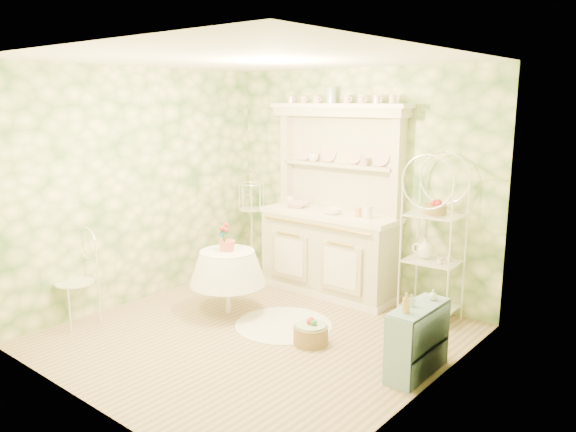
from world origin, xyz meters
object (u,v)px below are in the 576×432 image
Objects in this scene: cafe_chair at (75,286)px; round_table at (228,285)px; bakers_rack at (433,233)px; floor_basket at (311,334)px; birdcage_stand at (252,222)px; kitchen_dresser at (330,201)px; side_shelf at (417,342)px.

round_table is at bearing 48.95° from cafe_chair.
bakers_rack is at bearing 34.98° from round_table.
bakers_rack is 1.69m from floor_basket.
birdcage_stand reaches higher than floor_basket.
bakers_rack reaches higher than round_table.
cafe_chair is (-1.03, -1.23, 0.09)m from round_table.
kitchen_dresser is at bearing 176.91° from bakers_rack.
side_shelf is 0.80× the size of cafe_chair.
round_table is at bearing -147.71° from bakers_rack.
kitchen_dresser is 1.57× the size of birdcage_stand.
round_table reaches higher than side_shelf.
round_table is 1.61m from cafe_chair.
cafe_chair is at bearing -153.31° from side_shelf.
round_table is 1.46m from birdcage_stand.
side_shelf is at bearing 1.24° from round_table.
cafe_chair is (-3.29, -1.28, 0.13)m from side_shelf.
bakers_rack is at bearing 116.43° from side_shelf.
kitchen_dresser is 3.57× the size of round_table.
bakers_rack is 1.46m from side_shelf.
round_table is at bearing -109.67° from kitchen_dresser.
bakers_rack is 2.90× the size of side_shelf.
cafe_chair is at bearing -120.59° from kitchen_dresser.
kitchen_dresser is 2.77× the size of cafe_chair.
cafe_chair is (-2.83, -2.49, -0.55)m from bakers_rack.
kitchen_dresser reaches higher than floor_basket.
birdcage_stand reaches higher than cafe_chair.
floor_basket is (1.20, -0.06, -0.22)m from round_table.
side_shelf is 3.26m from birdcage_stand.
bakers_rack is 2.29m from round_table.
bakers_rack is at bearing 40.12° from cafe_chair.
side_shelf is at bearing -71.70° from bakers_rack.
cafe_chair is 2.46m from birdcage_stand.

